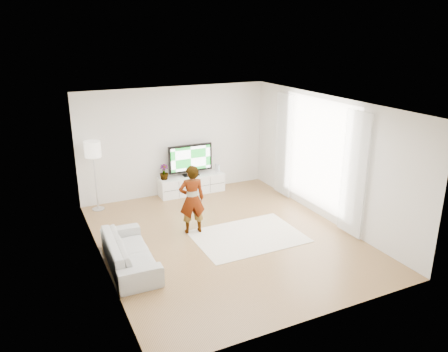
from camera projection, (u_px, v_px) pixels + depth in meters
name	position (u px, v px, depth m)	size (l,w,h in m)	color
floor	(226.00, 238.00, 9.13)	(6.00, 6.00, 0.00)	#A17D48
ceiling	(226.00, 104.00, 8.24)	(6.00, 6.00, 0.00)	white
wall_left	(98.00, 193.00, 7.66)	(0.02, 6.00, 2.80)	silver
wall_right	(327.00, 159.00, 9.71)	(0.02, 6.00, 2.80)	silver
wall_back	(175.00, 141.00, 11.25)	(5.00, 0.02, 2.80)	silver
wall_front	(319.00, 235.00, 6.12)	(5.00, 0.02, 2.80)	silver
window	(318.00, 154.00, 9.94)	(0.01, 2.60, 2.50)	white
curtain_near	(354.00, 174.00, 8.83)	(0.04, 0.70, 2.60)	white
curtain_far	(284.00, 145.00, 11.05)	(0.04, 0.70, 2.60)	white
media_console	(191.00, 184.00, 11.55)	(1.74, 0.50, 0.49)	white
television	(190.00, 159.00, 11.35)	(1.19, 0.23, 0.83)	black
game_console	(218.00, 168.00, 11.75)	(0.08, 0.16, 0.21)	white
potted_plant	(164.00, 172.00, 11.11)	(0.22, 0.22, 0.40)	#3F7238
rug	(248.00, 236.00, 9.18)	(2.23, 1.60, 0.01)	white
player	(192.00, 199.00, 9.14)	(0.54, 0.36, 1.49)	#334772
sofa	(130.00, 252.00, 7.96)	(1.94, 0.76, 0.57)	beige
floor_lamp	(93.00, 152.00, 10.12)	(0.38, 0.38, 1.69)	silver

